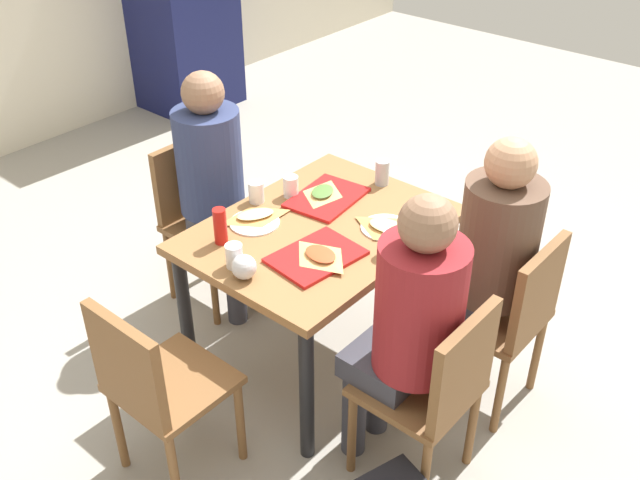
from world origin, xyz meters
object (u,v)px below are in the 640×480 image
at_px(plastic_cup_b, 391,243).
at_px(plastic_cup_c, 234,256).
at_px(soda_can, 382,172).
at_px(condiment_bottle, 220,226).
at_px(chair_near_left, 437,386).
at_px(person_far_side, 215,176).
at_px(tray_red_far, 327,198).
at_px(chair_near_right, 510,313).
at_px(paper_plate_near_edge, 386,228).
at_px(plastic_cup_a, 256,192).
at_px(person_in_brown_jacket, 488,251).
at_px(tray_red_near, 316,256).
at_px(person_in_red, 410,318).
at_px(paper_plate_center, 255,223).
at_px(pizza_slice_b, 323,193).
at_px(pizza_slice_c, 255,215).
at_px(main_table, 320,244).
at_px(chair_far_side, 201,210).
at_px(plastic_cup_d, 291,186).
at_px(chair_left_end, 154,383).
at_px(foil_bundle, 244,267).
at_px(pizza_slice_d, 387,227).
at_px(pizza_slice_a, 321,255).

bearing_deg(plastic_cup_b, plastic_cup_c, 138.73).
xyz_separation_m(soda_can, condiment_bottle, (-0.84, 0.21, 0.02)).
height_order(chair_near_left, person_far_side, person_far_side).
xyz_separation_m(tray_red_far, plastic_cup_c, (-0.65, -0.06, 0.04)).
bearing_deg(chair_near_right, person_far_side, 100.86).
relative_size(paper_plate_near_edge, soda_can, 1.80).
relative_size(person_far_side, soda_can, 10.34).
relative_size(soda_can, condiment_bottle, 0.76).
bearing_deg(plastic_cup_a, tray_red_far, -45.72).
height_order(person_in_brown_jacket, tray_red_near, person_in_brown_jacket).
xyz_separation_m(person_in_red, paper_plate_center, (0.11, 0.89, -0.01)).
xyz_separation_m(pizza_slice_b, pizza_slice_c, (-0.34, 0.10, -0.01)).
relative_size(main_table, pizza_slice_b, 4.79).
bearing_deg(chair_far_side, plastic_cup_d, -78.03).
bearing_deg(chair_left_end, person_in_red, -44.92).
xyz_separation_m(plastic_cup_a, plastic_cup_c, (-0.42, -0.29, 0.00)).
xyz_separation_m(chair_near_left, paper_plate_center, (0.11, 1.03, 0.24)).
bearing_deg(foil_bundle, chair_left_end, 177.43).
relative_size(person_in_brown_jacket, pizza_slice_b, 5.37).
relative_size(pizza_slice_c, plastic_cup_c, 2.71).
xyz_separation_m(chair_left_end, condiment_bottle, (0.58, 0.23, 0.31)).
relative_size(person_in_red, person_in_brown_jacket, 1.00).
distance_m(plastic_cup_a, condiment_bottle, 0.36).
bearing_deg(pizza_slice_b, tray_red_near, -142.79).
height_order(tray_red_far, paper_plate_center, tray_red_far).
xyz_separation_m(tray_red_near, plastic_cup_b, (0.22, -0.21, 0.04)).
distance_m(tray_red_near, plastic_cup_a, 0.53).
bearing_deg(person_in_brown_jacket, chair_far_side, 100.86).
height_order(chair_near_left, pizza_slice_d, chair_near_left).
bearing_deg(pizza_slice_b, chair_near_right, -85.00).
bearing_deg(foil_bundle, main_table, 2.51).
height_order(plastic_cup_a, plastic_cup_d, same).
height_order(person_far_side, foil_bundle, person_far_side).
xyz_separation_m(chair_near_right, plastic_cup_c, (-0.73, 0.87, 0.28)).
distance_m(chair_left_end, foil_bundle, 0.55).
bearing_deg(pizza_slice_c, person_in_red, -98.81).
height_order(chair_far_side, paper_plate_near_edge, chair_far_side).
bearing_deg(pizza_slice_c, pizza_slice_b, -16.90).
height_order(chair_near_left, pizza_slice_a, chair_near_left).
distance_m(main_table, plastic_cup_d, 0.33).
distance_m(plastic_cup_a, plastic_cup_c, 0.51).
distance_m(tray_red_far, pizza_slice_c, 0.36).
height_order(person_in_red, pizza_slice_b, person_in_red).
bearing_deg(person_far_side, plastic_cup_b, -88.42).
distance_m(plastic_cup_a, soda_can, 0.61).
xyz_separation_m(pizza_slice_a, condiment_bottle, (-0.17, 0.40, 0.06)).
bearing_deg(chair_near_right, pizza_slice_a, 127.14).
bearing_deg(paper_plate_near_edge, chair_near_right, -78.88).
xyz_separation_m(chair_left_end, paper_plate_near_edge, (1.11, -0.23, 0.24)).
relative_size(pizza_slice_a, condiment_bottle, 1.48).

